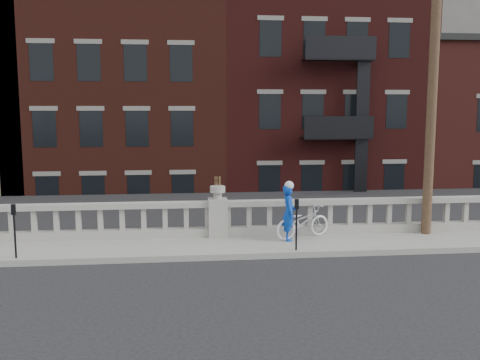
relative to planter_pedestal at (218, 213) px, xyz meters
name	(u,v)px	position (x,y,z in m)	size (l,w,h in m)	color
ground	(230,285)	(0.00, -3.95, -0.83)	(120.00, 120.00, 0.00)	black
sidewalk	(220,247)	(0.00, -0.95, -0.76)	(32.00, 2.20, 0.15)	gray
balustrade	(218,219)	(0.00, 0.00, -0.19)	(28.00, 0.34, 1.03)	gray
planter_pedestal	(218,213)	(0.00, 0.00, 0.00)	(0.55, 0.55, 1.76)	gray
lower_level	(207,127)	(0.56, 19.09, 1.80)	(80.00, 44.00, 20.80)	#605E59
utility_pole	(434,60)	(6.20, -0.35, 4.41)	(1.60, 0.28, 10.00)	#422D1E
parking_meter_a	(14,225)	(-5.16, -1.80, 0.17)	(0.10, 0.09, 1.36)	black
parking_meter_b	(297,219)	(1.95, -1.80, 0.17)	(0.10, 0.09, 1.36)	black
bicycle	(303,222)	(2.41, -0.50, -0.21)	(0.63, 1.80, 0.94)	silver
cyclist	(289,213)	(1.96, -0.72, 0.11)	(0.58, 0.38, 1.58)	#0B3BB2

